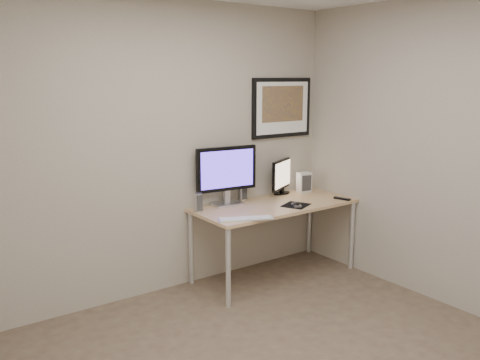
{
  "coord_description": "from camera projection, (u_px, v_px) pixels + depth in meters",
  "views": [
    {
      "loc": [
        -2.04,
        -2.3,
        1.93
      ],
      "look_at": [
        0.41,
        1.1,
        1.08
      ],
      "focal_mm": 38.0,
      "sensor_mm": 36.0,
      "label": 1
    }
  ],
  "objects": [
    {
      "name": "mousepad",
      "position": [
        296.0,
        205.0,
        4.82
      ],
      "size": [
        0.32,
        0.3,
        0.0
      ],
      "primitive_type": "cube",
      "rotation": [
        0.0,
        0.0,
        0.43
      ],
      "color": "black",
      "rests_on": "desk"
    },
    {
      "name": "speaker_left",
      "position": [
        198.0,
        203.0,
        4.57
      ],
      "size": [
        0.07,
        0.07,
        0.17
      ],
      "primitive_type": "cylinder",
      "rotation": [
        0.0,
        0.0,
        -0.02
      ],
      "color": "silver",
      "rests_on": "desk"
    },
    {
      "name": "room",
      "position": [
        248.0,
        120.0,
        3.41
      ],
      "size": [
        3.6,
        3.6,
        3.6
      ],
      "color": "white",
      "rests_on": "ground"
    },
    {
      "name": "fan_unit",
      "position": [
        304.0,
        182.0,
        5.37
      ],
      "size": [
        0.15,
        0.12,
        0.21
      ],
      "primitive_type": "cube",
      "rotation": [
        0.0,
        0.0,
        -0.19
      ],
      "color": "silver",
      "rests_on": "desk"
    },
    {
      "name": "monitor_large",
      "position": [
        227.0,
        173.0,
        4.78
      ],
      "size": [
        0.61,
        0.23,
        0.56
      ],
      "rotation": [
        0.0,
        0.0,
        -0.11
      ],
      "color": "silver",
      "rests_on": "desk"
    },
    {
      "name": "speaker_right",
      "position": [
        242.0,
        191.0,
        5.01
      ],
      "size": [
        0.08,
        0.08,
        0.18
      ],
      "primitive_type": "cylinder",
      "rotation": [
        0.0,
        0.0,
        -0.07
      ],
      "color": "silver",
      "rests_on": "desk"
    },
    {
      "name": "framed_art",
      "position": [
        282.0,
        108.0,
        5.17
      ],
      "size": [
        0.75,
        0.04,
        0.6
      ],
      "color": "black",
      "rests_on": "room"
    },
    {
      "name": "monitor_tv",
      "position": [
        282.0,
        176.0,
        5.26
      ],
      "size": [
        0.43,
        0.24,
        0.37
      ],
      "rotation": [
        0.0,
        0.0,
        0.48
      ],
      "color": "black",
      "rests_on": "desk"
    },
    {
      "name": "remote",
      "position": [
        342.0,
        198.0,
        5.05
      ],
      "size": [
        0.09,
        0.18,
        0.02
      ],
      "primitive_type": "cube",
      "rotation": [
        0.0,
        0.0,
        0.28
      ],
      "color": "black",
      "rests_on": "desk"
    },
    {
      "name": "desk",
      "position": [
        275.0,
        210.0,
        4.9
      ],
      "size": [
        1.6,
        0.7,
        0.73
      ],
      "color": "#AA8652",
      "rests_on": "floor"
    },
    {
      "name": "keyboard",
      "position": [
        246.0,
        219.0,
        4.34
      ],
      "size": [
        0.48,
        0.3,
        0.02
      ],
      "primitive_type": "cube",
      "rotation": [
        0.0,
        0.0,
        -0.41
      ],
      "color": "silver",
      "rests_on": "desk"
    },
    {
      "name": "mouse",
      "position": [
        296.0,
        204.0,
        4.77
      ],
      "size": [
        0.1,
        0.13,
        0.04
      ],
      "primitive_type": "ellipsoid",
      "rotation": [
        0.0,
        0.0,
        -0.42
      ],
      "color": "black",
      "rests_on": "mousepad"
    }
  ]
}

